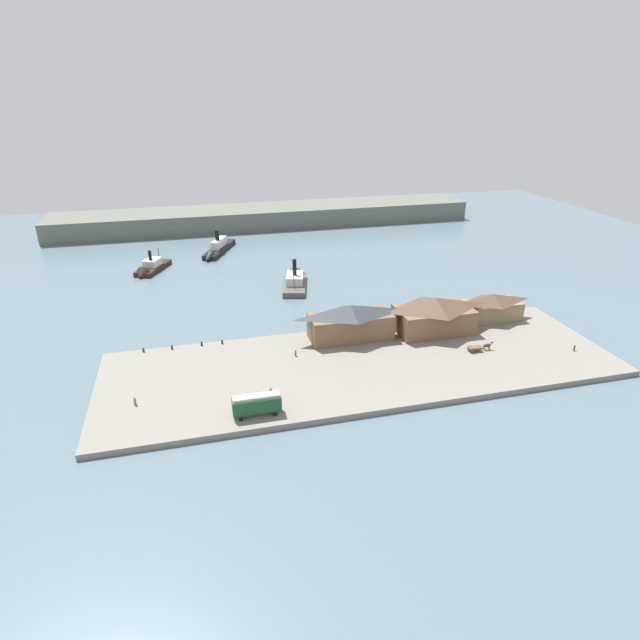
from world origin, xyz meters
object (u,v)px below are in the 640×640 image
Objects in this scene: street_tram at (257,403)px; pedestrian_near_west_shed at (135,401)px; mooring_post_east at (202,344)px; ferry_departing_north at (217,249)px; ferry_shed_central_terminal at (491,306)px; mooring_post_center_west at (143,350)px; horse_cart at (479,347)px; pedestrian_walking_west at (271,392)px; mooring_post_center_east at (222,342)px; ferry_shed_east_terminal at (351,322)px; ferry_shed_west_terminal at (434,314)px; mooring_post_west at (172,347)px; ferry_mid_harbor at (150,269)px; ferry_moored_east at (295,280)px; pedestrian_near_east_shed at (296,353)px; pedestrian_by_tram at (574,348)px.

street_tram is 23.39m from pedestrian_near_west_shed.
mooring_post_east is 0.04× the size of ferry_departing_north.
mooring_post_center_west is at bearing 178.02° from ferry_shed_central_terminal.
pedestrian_walking_west is (-48.50, -6.73, -0.14)m from horse_cart.
mooring_post_east is 1.00× the size of mooring_post_center_east.
pedestrian_near_west_shed is 21.91m from mooring_post_center_west.
mooring_post_center_east is at bearing 97.22° from street_tram.
ferry_shed_east_terminal is 20.65m from ferry_shed_west_terminal.
mooring_post_center_east is at bearing 106.58° from pedestrian_walking_west.
ferry_shed_central_terminal is 69.64m from street_tram.
ferry_departing_north reaches higher than mooring_post_west.
ferry_shed_east_terminal is 30.24m from mooring_post_center_east.
street_tram is at bearing -120.70° from pedestrian_walking_west.
horse_cart is at bearing -15.00° from mooring_post_west.
ferry_mid_harbor is (-22.50, 91.54, -2.37)m from street_tram.
ferry_shed_west_terminal reaches higher than mooring_post_center_west.
mooring_post_center_east is (-7.33, 24.61, -0.33)m from pedestrian_walking_west.
mooring_post_center_west is 79.76m from ferry_departing_north.
ferry_shed_west_terminal is 1.25× the size of ferry_shed_central_terminal.
ferry_mid_harbor reaches higher than pedestrian_walking_west.
ferry_shed_west_terminal is at bearing -170.75° from ferry_shed_central_terminal.
ferry_moored_east is at bearing 51.45° from mooring_post_east.
ferry_shed_west_terminal is 17.67m from ferry_shed_central_terminal.
ferry_mid_harbor is at bearing 143.56° from ferry_shed_central_terminal.
ferry_shed_west_terminal is 61.92m from mooring_post_west.
street_tram is 6.99m from pedestrian_walking_west.
pedestrian_near_east_shed is (11.39, 20.36, -1.69)m from street_tram.
mooring_post_center_east is at bearing -73.03° from ferry_mid_harbor.
ferry_mid_harbor is (-95.17, 84.36, -0.64)m from pedestrian_by_tram.
street_tram is 0.49× the size of ferry_mid_harbor.
pedestrian_walking_west is at bearing -105.98° from ferry_moored_east.
mooring_post_center_west is (-32.67, 10.36, -0.28)m from pedestrian_near_east_shed.
mooring_post_center_west is 56.64m from ferry_moored_east.
pedestrian_walking_west reaches higher than mooring_post_center_west.
ferry_shed_east_terminal is 21.91× the size of mooring_post_center_west.
ferry_shed_east_terminal is 3.31× the size of horse_cart.
mooring_post_west is at bearing 116.32° from street_tram.
mooring_post_west is at bearing 126.94° from pedestrian_walking_west.
ferry_moored_east is (42.90, 59.26, -0.52)m from pedestrian_near_west_shed.
ferry_departing_north is (4.26, 77.03, -0.10)m from mooring_post_center_east.
mooring_post_center_east is at bearing -123.76° from ferry_moored_east.
ferry_moored_east reaches higher than pedestrian_near_east_shed.
pedestrian_near_east_shed is at bearing 167.86° from pedestrian_by_tram.
pedestrian_walking_west is 16.54m from pedestrian_near_east_shed.
ferry_departing_north reaches higher than mooring_post_center_west.
street_tram is at bearing -107.37° from ferry_moored_east.
pedestrian_walking_west is at bearing -156.03° from ferry_shed_west_terminal.
mooring_post_center_west is at bearing 165.93° from pedestrian_by_tram.
pedestrian_walking_west is at bearing -73.42° from mooring_post_center_east.
ferry_shed_west_terminal is 0.73× the size of ferry_departing_north.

